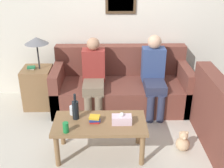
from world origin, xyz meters
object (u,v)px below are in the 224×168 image
drinking_glass (73,110)px  person_right (154,73)px  coffee_table (100,127)px  teddy_bear (183,142)px  person_left (94,75)px  couch_main (121,87)px  wine_bottle (75,109)px

drinking_glass → person_right: size_ratio=0.09×
coffee_table → teddy_bear: (1.04, 0.05, -0.27)m
person_right → person_left: bearing=-179.6°
couch_main → person_right: person_right is taller
wine_bottle → coffee_table: bearing=-16.2°
couch_main → drinking_glass: bearing=-121.1°
wine_bottle → couch_main: bearing=62.9°
person_left → teddy_bear: person_left is taller
drinking_glass → person_left: bearing=75.7°
couch_main → person_right: size_ratio=1.79×
wine_bottle → drinking_glass: wine_bottle is taller
coffee_table → person_left: size_ratio=0.96×
coffee_table → person_right: person_right is taller
wine_bottle → teddy_bear: wine_bottle is taller
teddy_bear → couch_main: bearing=121.0°
coffee_table → wine_bottle: (-0.29, 0.08, 0.19)m
couch_main → drinking_glass: couch_main is taller
person_left → drinking_glass: bearing=-104.3°
couch_main → teddy_bear: size_ratio=7.63×
person_right → teddy_bear: (0.24, -1.02, -0.52)m
coffee_table → couch_main: bearing=76.1°
coffee_table → wine_bottle: wine_bottle is taller
couch_main → coffee_table: couch_main is taller
drinking_glass → teddy_bear: bearing=-5.6°
wine_bottle → person_right: person_right is taller
couch_main → person_left: (-0.42, -0.19, 0.30)m
person_left → wine_bottle: bearing=-100.2°
drinking_glass → coffee_table: bearing=-29.0°
wine_bottle → person_left: size_ratio=0.29×
drinking_glass → person_right: person_right is taller
drinking_glass → teddy_bear: (1.37, -0.13, -0.40)m
couch_main → wine_bottle: size_ratio=6.43×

